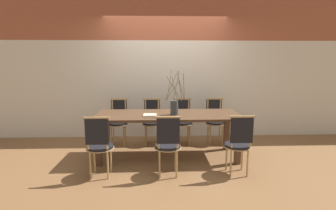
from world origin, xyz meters
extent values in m
plane|color=brown|center=(0.00, 0.00, 0.00)|extent=(16.00, 16.00, 0.00)
cube|color=beige|center=(0.00, 1.27, 1.01)|extent=(12.00, 0.06, 2.02)
cube|color=#9E5138|center=(0.00, 1.27, 2.61)|extent=(12.00, 0.06, 1.18)
cube|color=#4C3321|center=(0.00, 0.00, 0.72)|extent=(2.38, 0.90, 0.04)
cube|color=#4C3321|center=(-1.08, -0.34, 0.35)|extent=(0.09, 0.09, 0.70)
cube|color=#4C3321|center=(1.08, -0.34, 0.35)|extent=(0.09, 0.09, 0.70)
cube|color=#4C3321|center=(-1.08, 0.34, 0.35)|extent=(0.09, 0.09, 0.70)
cube|color=#4C3321|center=(1.08, 0.34, 0.35)|extent=(0.09, 0.09, 0.70)
cylinder|color=black|center=(-0.97, -0.70, 0.43)|extent=(0.36, 0.36, 0.04)
cylinder|color=tan|center=(-0.97, -0.70, 0.40)|extent=(0.39, 0.39, 0.01)
cylinder|color=tan|center=(-1.09, -0.59, 0.20)|extent=(0.03, 0.03, 0.41)
cylinder|color=tan|center=(-0.86, -0.59, 0.20)|extent=(0.03, 0.03, 0.41)
cylinder|color=tan|center=(-1.09, -0.82, 0.20)|extent=(0.03, 0.03, 0.41)
cylinder|color=tan|center=(-0.86, -0.82, 0.20)|extent=(0.03, 0.03, 0.41)
cylinder|color=tan|center=(-1.10, -0.86, 0.66)|extent=(0.03, 0.03, 0.44)
cylinder|color=tan|center=(-0.85, -0.86, 0.66)|extent=(0.03, 0.03, 0.44)
cube|color=black|center=(-0.97, -0.86, 0.69)|extent=(0.31, 0.02, 0.35)
cube|color=tan|center=(-0.97, -0.86, 0.87)|extent=(0.35, 0.03, 0.03)
cylinder|color=black|center=(-0.03, -0.70, 0.43)|extent=(0.36, 0.36, 0.04)
cylinder|color=tan|center=(-0.03, -0.70, 0.40)|extent=(0.39, 0.39, 0.01)
cylinder|color=tan|center=(-0.15, -0.59, 0.20)|extent=(0.03, 0.03, 0.41)
cylinder|color=tan|center=(0.09, -0.59, 0.20)|extent=(0.03, 0.03, 0.41)
cylinder|color=tan|center=(-0.15, -0.82, 0.20)|extent=(0.03, 0.03, 0.41)
cylinder|color=tan|center=(0.09, -0.82, 0.20)|extent=(0.03, 0.03, 0.41)
cylinder|color=tan|center=(-0.16, -0.86, 0.66)|extent=(0.03, 0.03, 0.44)
cylinder|color=tan|center=(0.10, -0.86, 0.66)|extent=(0.03, 0.03, 0.44)
cube|color=black|center=(-0.03, -0.86, 0.69)|extent=(0.31, 0.02, 0.35)
cube|color=tan|center=(-0.03, -0.86, 0.87)|extent=(0.35, 0.03, 0.03)
cylinder|color=black|center=(0.96, -0.70, 0.43)|extent=(0.36, 0.36, 0.04)
cylinder|color=tan|center=(0.96, -0.70, 0.40)|extent=(0.39, 0.39, 0.01)
cylinder|color=tan|center=(0.85, -0.59, 0.20)|extent=(0.03, 0.03, 0.41)
cylinder|color=tan|center=(1.08, -0.59, 0.20)|extent=(0.03, 0.03, 0.41)
cylinder|color=tan|center=(0.85, -0.82, 0.20)|extent=(0.03, 0.03, 0.41)
cylinder|color=tan|center=(1.08, -0.82, 0.20)|extent=(0.03, 0.03, 0.41)
cylinder|color=tan|center=(0.84, -0.86, 0.66)|extent=(0.03, 0.03, 0.44)
cylinder|color=tan|center=(1.09, -0.86, 0.66)|extent=(0.03, 0.03, 0.44)
cube|color=black|center=(0.96, -0.86, 0.69)|extent=(0.31, 0.02, 0.35)
cube|color=tan|center=(0.96, -0.86, 0.87)|extent=(0.35, 0.03, 0.03)
cylinder|color=black|center=(-0.94, 0.70, 0.43)|extent=(0.36, 0.36, 0.04)
cylinder|color=tan|center=(-0.94, 0.70, 0.40)|extent=(0.39, 0.39, 0.01)
cylinder|color=tan|center=(-0.82, 0.59, 0.20)|extent=(0.03, 0.03, 0.41)
cylinder|color=tan|center=(-1.05, 0.59, 0.20)|extent=(0.03, 0.03, 0.41)
cylinder|color=tan|center=(-0.82, 0.82, 0.20)|extent=(0.03, 0.03, 0.41)
cylinder|color=tan|center=(-1.05, 0.82, 0.20)|extent=(0.03, 0.03, 0.41)
cylinder|color=tan|center=(-0.81, 0.86, 0.66)|extent=(0.03, 0.03, 0.44)
cylinder|color=tan|center=(-1.06, 0.86, 0.66)|extent=(0.03, 0.03, 0.44)
cube|color=black|center=(-0.94, 0.86, 0.69)|extent=(0.31, 0.02, 0.35)
cube|color=tan|center=(-0.94, 0.86, 0.87)|extent=(0.35, 0.03, 0.03)
cylinder|color=black|center=(-0.29, 0.70, 0.43)|extent=(0.36, 0.36, 0.04)
cylinder|color=tan|center=(-0.29, 0.70, 0.40)|extent=(0.39, 0.39, 0.01)
cylinder|color=tan|center=(-0.17, 0.59, 0.20)|extent=(0.03, 0.03, 0.41)
cylinder|color=tan|center=(-0.40, 0.59, 0.20)|extent=(0.03, 0.03, 0.41)
cylinder|color=tan|center=(-0.17, 0.82, 0.20)|extent=(0.03, 0.03, 0.41)
cylinder|color=tan|center=(-0.40, 0.82, 0.20)|extent=(0.03, 0.03, 0.41)
cylinder|color=tan|center=(-0.16, 0.86, 0.66)|extent=(0.03, 0.03, 0.44)
cylinder|color=tan|center=(-0.41, 0.86, 0.66)|extent=(0.03, 0.03, 0.44)
cube|color=black|center=(-0.29, 0.86, 0.69)|extent=(0.31, 0.02, 0.35)
cube|color=tan|center=(-0.29, 0.86, 0.87)|extent=(0.35, 0.03, 0.03)
cylinder|color=black|center=(0.32, 0.70, 0.43)|extent=(0.36, 0.36, 0.04)
cylinder|color=tan|center=(0.32, 0.70, 0.40)|extent=(0.39, 0.39, 0.01)
cylinder|color=tan|center=(0.43, 0.59, 0.20)|extent=(0.03, 0.03, 0.41)
cylinder|color=tan|center=(0.20, 0.59, 0.20)|extent=(0.03, 0.03, 0.41)
cylinder|color=tan|center=(0.43, 0.82, 0.20)|extent=(0.03, 0.03, 0.41)
cylinder|color=tan|center=(0.20, 0.82, 0.20)|extent=(0.03, 0.03, 0.41)
cylinder|color=tan|center=(0.44, 0.86, 0.66)|extent=(0.03, 0.03, 0.44)
cylinder|color=tan|center=(0.19, 0.86, 0.66)|extent=(0.03, 0.03, 0.44)
cube|color=black|center=(0.32, 0.86, 0.69)|extent=(0.31, 0.02, 0.35)
cube|color=tan|center=(0.32, 0.86, 0.87)|extent=(0.35, 0.03, 0.03)
cylinder|color=black|center=(0.95, 0.70, 0.43)|extent=(0.36, 0.36, 0.04)
cylinder|color=tan|center=(0.95, 0.70, 0.40)|extent=(0.39, 0.39, 0.01)
cylinder|color=tan|center=(1.07, 0.59, 0.20)|extent=(0.03, 0.03, 0.41)
cylinder|color=tan|center=(0.83, 0.59, 0.20)|extent=(0.03, 0.03, 0.41)
cylinder|color=tan|center=(1.07, 0.82, 0.20)|extent=(0.03, 0.03, 0.41)
cylinder|color=tan|center=(0.83, 0.82, 0.20)|extent=(0.03, 0.03, 0.41)
cylinder|color=tan|center=(1.08, 0.86, 0.66)|extent=(0.03, 0.03, 0.44)
cylinder|color=tan|center=(0.83, 0.86, 0.66)|extent=(0.03, 0.03, 0.44)
cube|color=black|center=(0.95, 0.86, 0.69)|extent=(0.31, 0.02, 0.35)
cube|color=tan|center=(0.95, 0.86, 0.87)|extent=(0.35, 0.03, 0.03)
cylinder|color=#33383D|center=(0.10, -0.07, 0.86)|extent=(0.13, 0.13, 0.24)
cylinder|color=brown|center=(0.02, -0.03, 1.23)|extent=(0.09, 0.17, 0.50)
cylinder|color=brown|center=(0.19, -0.12, 1.20)|extent=(0.10, 0.18, 0.46)
cylinder|color=brown|center=(0.25, -0.10, 1.20)|extent=(0.06, 0.31, 0.45)
cylinder|color=brown|center=(0.09, -0.19, 1.18)|extent=(0.25, 0.03, 0.40)
cylinder|color=brown|center=(0.10, -0.12, 1.17)|extent=(0.10, 0.02, 0.38)
cylinder|color=brown|center=(0.08, 0.04, 1.14)|extent=(0.24, 0.05, 0.32)
cylinder|color=brown|center=(0.12, -0.16, 1.13)|extent=(0.19, 0.05, 0.32)
cylinder|color=brown|center=(0.21, -0.12, 1.15)|extent=(0.11, 0.24, 0.35)
cylinder|color=brown|center=(0.06, 0.03, 1.21)|extent=(0.22, 0.09, 0.48)
cylinder|color=brown|center=(0.13, -0.03, 1.22)|extent=(0.10, 0.08, 0.48)
cube|color=beige|center=(-0.30, -0.12, 0.75)|extent=(0.21, 0.20, 0.02)
camera|label=1|loc=(-0.16, -4.25, 1.61)|focal=28.00mm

